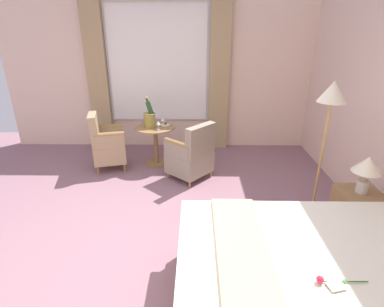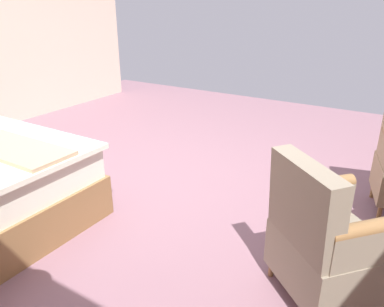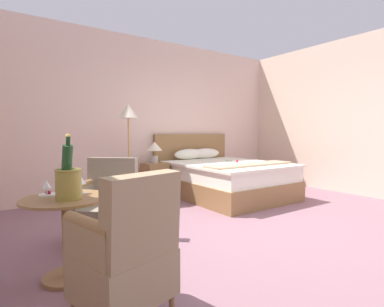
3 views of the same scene
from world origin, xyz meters
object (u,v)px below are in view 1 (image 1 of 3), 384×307
at_px(side_table_round, 156,141).
at_px(armchair_by_window, 191,155).
at_px(bed, 333,297).
at_px(armchair_facing_bed, 107,144).
at_px(floor_lamp_brass, 330,107).
at_px(champagne_bucket, 150,118).
at_px(bedside_lamp, 367,167).
at_px(nightstand, 355,217).
at_px(wine_glass_near_bucket, 158,123).
at_px(snack_plate, 165,125).
at_px(wine_glass_near_edge, 163,120).

bearing_deg(side_table_round, armchair_by_window, 48.65).
height_order(bed, armchair_facing_bed, bed).
xyz_separation_m(floor_lamp_brass, champagne_bucket, (-1.44, -2.24, -0.54)).
distance_m(bedside_lamp, champagne_bucket, 3.17).
xyz_separation_m(champagne_bucket, armchair_facing_bed, (0.18, -0.70, -0.38)).
relative_size(nightstand, wine_glass_near_bucket, 4.34).
bearing_deg(floor_lamp_brass, side_table_round, -123.76).
distance_m(bedside_lamp, floor_lamp_brass, 0.77).
height_order(bedside_lamp, snack_plate, bedside_lamp).
bearing_deg(nightstand, side_table_round, -130.60).
bearing_deg(armchair_by_window, side_table_round, -131.35).
bearing_deg(bed, wine_glass_near_edge, -154.14).
height_order(bed, wine_glass_near_bucket, bed).
height_order(floor_lamp_brass, armchair_by_window, floor_lamp_brass).
bearing_deg(wine_glass_near_bucket, bedside_lamp, 50.58).
bearing_deg(snack_plate, floor_lamp_brass, 52.41).
bearing_deg(armchair_by_window, champagne_bucket, -127.53).
distance_m(side_table_round, armchair_by_window, 0.81).
distance_m(bedside_lamp, side_table_round, 3.15).
distance_m(floor_lamp_brass, wine_glass_near_edge, 2.63).
bearing_deg(side_table_round, snack_plate, 121.22).
bearing_deg(bedside_lamp, floor_lamp_brass, -160.67).
distance_m(bed, armchair_facing_bed, 3.80).
height_order(wine_glass_near_edge, armchair_facing_bed, armchair_facing_bed).
relative_size(side_table_round, wine_glass_near_bucket, 4.77).
bearing_deg(side_table_round, floor_lamp_brass, 56.24).
height_order(bedside_lamp, armchair_facing_bed, bedside_lamp).
height_order(side_table_round, armchair_facing_bed, armchair_facing_bed).
bearing_deg(floor_lamp_brass, snack_plate, -127.59).
bearing_deg(champagne_bucket, wine_glass_near_edge, 120.87).
bearing_deg(champagne_bucket, nightstand, 50.43).
distance_m(floor_lamp_brass, armchair_facing_bed, 3.32).
bearing_deg(bedside_lamp, armchair_by_window, -130.34).
bearing_deg(bedside_lamp, snack_plate, -133.91).
bearing_deg(wine_glass_near_edge, bedside_lamp, 46.34).
bearing_deg(bed, armchair_facing_bed, -139.86).
height_order(nightstand, snack_plate, snack_plate).
bearing_deg(snack_plate, side_table_round, -58.78).
xyz_separation_m(wine_glass_near_bucket, armchair_by_window, (0.39, 0.53, -0.38)).
bearing_deg(floor_lamp_brass, bed, -16.39).
distance_m(floor_lamp_brass, armchair_by_window, 2.04).
xyz_separation_m(bedside_lamp, wine_glass_near_edge, (-2.14, -2.24, -0.13)).
distance_m(snack_plate, armchair_facing_bed, 1.00).
height_order(bedside_lamp, wine_glass_near_bucket, bedside_lamp).
bearing_deg(nightstand, wine_glass_near_edge, -133.66).
xyz_separation_m(side_table_round, armchair_facing_bed, (0.18, -0.78, 0.01)).
bearing_deg(floor_lamp_brass, armchair_by_window, -120.35).
height_order(snack_plate, armchair_facing_bed, armchair_facing_bed).
xyz_separation_m(bedside_lamp, wine_glass_near_bucket, (-1.88, -2.29, -0.12)).
height_order(nightstand, wine_glass_near_bucket, wine_glass_near_bucket).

